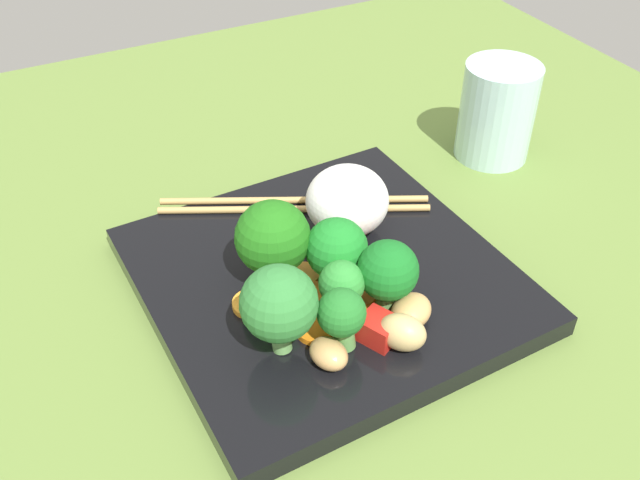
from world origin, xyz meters
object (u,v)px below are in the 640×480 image
Objects in this scene: square_plate at (325,279)px; drinking_glass at (497,112)px; rice_mound at (347,201)px; broccoli_floret_0 at (341,286)px; carrot_slice_3 at (285,307)px; chopstick_pair at (294,205)px.

drinking_glass reaches higher than square_plate.
rice_mound reaches higher than square_plate.
broccoli_floret_0 reaches higher than carrot_slice_3.
drinking_glass is at bearing 16.70° from rice_mound.
carrot_slice_3 is (-4.92, -2.73, 1.25)cm from square_plate.
broccoli_floret_0 is 0.23× the size of chopstick_pair.
carrot_slice_3 reaches higher than square_plate.
rice_mound is at bearing -163.30° from drinking_glass.
rice_mound is 3.43× the size of carrot_slice_3.
square_plate is at bearing 29.02° from carrot_slice_3.
chopstick_pair is at bearing 80.22° from square_plate.
square_plate is at bearing -157.56° from drinking_glass.
rice_mound is 22.11cm from drinking_glass.
square_plate is 13.31× the size of carrot_slice_3.
rice_mound is at bearing 58.72° from broccoli_floret_0.
chopstick_pair is at bearing -176.63° from drinking_glass.
drinking_glass is (26.93, 15.82, 0.02)cm from broccoli_floret_0.
carrot_slice_3 is 33.34cm from drinking_glass.
chopstick_pair is (1.57, 9.14, 1.24)cm from square_plate.
carrot_slice_3 is 0.21× the size of drinking_glass.
rice_mound reaches higher than chopstick_pair.
square_plate is 9.35cm from chopstick_pair.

